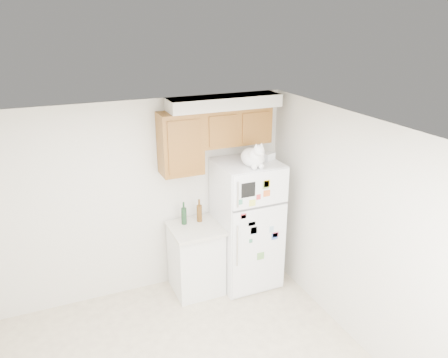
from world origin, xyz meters
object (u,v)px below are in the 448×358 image
refrigerator (247,224)px  bottle_green (184,213)px  cat (254,157)px  storage_box_back (256,156)px  storage_box_front (268,156)px  base_counter (196,258)px  bottle_amber (199,210)px

refrigerator → bottle_green: bearing=166.2°
cat → storage_box_back: bearing=57.3°
cat → storage_box_front: (0.29, 0.17, -0.08)m
cat → storage_box_back: 0.27m
storage_box_front → bottle_green: size_ratio=0.50×
refrigerator → base_counter: size_ratio=1.85×
bottle_green → refrigerator: bearing=-13.8°
storage_box_front → bottle_green: bearing=146.1°
cat → storage_box_back: size_ratio=2.62×
bottle_green → bottle_amber: bottle_amber is taller
bottle_amber → storage_box_back: bearing=-11.3°
base_counter → cat: cat is taller
storage_box_back → bottle_amber: 1.00m
bottle_green → bottle_amber: size_ratio=0.98×
cat → bottle_green: size_ratio=1.58×
storage_box_back → bottle_green: size_ratio=0.61×
refrigerator → bottle_amber: (-0.59, 0.19, 0.22)m
base_counter → bottle_amber: bottle_amber is taller
storage_box_back → bottle_green: (-0.92, 0.15, -0.68)m
refrigerator → cat: (-0.01, -0.17, 0.97)m
storage_box_front → base_counter: bearing=152.1°
refrigerator → storage_box_back: (0.13, 0.05, 0.90)m
refrigerator → bottle_green: 0.85m
base_counter → bottle_green: bearing=130.6°
bottle_green → bottle_amber: (0.21, -0.01, 0.00)m
refrigerator → base_counter: 0.79m
refrigerator → bottle_green: refrigerator is taller
base_counter → cat: (0.68, -0.25, 1.36)m
refrigerator → storage_box_back: storage_box_back is taller
base_counter → bottle_amber: 0.63m
storage_box_back → refrigerator: bearing=178.5°
refrigerator → bottle_green: size_ratio=5.72×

